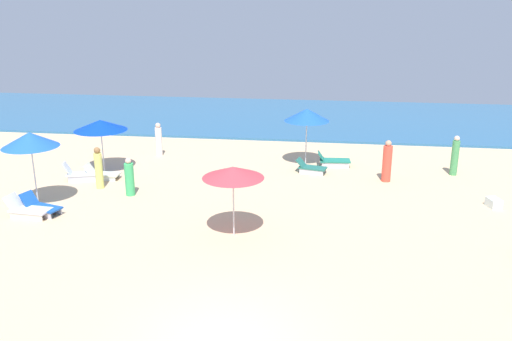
{
  "coord_description": "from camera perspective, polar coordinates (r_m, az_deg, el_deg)",
  "views": [
    {
      "loc": [
        2.08,
        -9.68,
        7.17
      ],
      "look_at": [
        -0.52,
        9.5,
        1.0
      ],
      "focal_mm": 37.4,
      "sensor_mm": 36.0,
      "label": 1
    }
  ],
  "objects": [
    {
      "name": "lounge_chair_5_1",
      "position": [
        23.34,
        5.86,
        0.32
      ],
      "size": [
        1.4,
        0.85,
        0.61
      ],
      "rotation": [
        0.0,
        0.0,
        1.34
      ],
      "color": "silver",
      "rests_on": "ground_plane"
    },
    {
      "name": "umbrella_2",
      "position": [
        16.44,
        -2.47,
        -0.2
      ],
      "size": [
        1.94,
        1.94,
        2.31
      ],
      "color": "silver",
      "rests_on": "ground_plane"
    },
    {
      "name": "lounge_chair_3_1",
      "position": [
        23.37,
        -16.23,
        -0.34
      ],
      "size": [
        1.44,
        0.64,
        0.65
      ],
      "rotation": [
        0.0,
        0.0,
        1.59
      ],
      "color": "silver",
      "rests_on": "ground_plane"
    },
    {
      "name": "beachgoer_4",
      "position": [
        24.34,
        20.5,
        1.42
      ],
      "size": [
        0.34,
        0.34,
        1.73
      ],
      "rotation": [
        0.0,
        0.0,
        3.25
      ],
      "color": "#489A58",
      "rests_on": "ground_plane"
    },
    {
      "name": "lounge_chair_1_1",
      "position": [
        20.15,
        -23.25,
        -3.83
      ],
      "size": [
        1.56,
        0.79,
        0.77
      ],
      "rotation": [
        0.0,
        0.0,
        1.49
      ],
      "color": "silver",
      "rests_on": "ground_plane"
    },
    {
      "name": "umbrella_1",
      "position": [
        20.46,
        -23.03,
        3.05
      ],
      "size": [
        1.99,
        1.99,
        2.77
      ],
      "color": "silver",
      "rests_on": "ground_plane"
    },
    {
      "name": "beachgoer_0",
      "position": [
        22.65,
        13.84,
        0.85
      ],
      "size": [
        0.46,
        0.46,
        1.75
      ],
      "rotation": [
        0.0,
        0.0,
        4.46
      ],
      "color": "#EC4D3A",
      "rests_on": "ground_plane"
    },
    {
      "name": "umbrella_3",
      "position": [
        23.92,
        -16.31,
        4.67
      ],
      "size": [
        2.27,
        2.27,
        2.31
      ],
      "color": "silver",
      "rests_on": "ground_plane"
    },
    {
      "name": "lounge_chair_1_0",
      "position": [
        20.25,
        -22.07,
        -3.62
      ],
      "size": [
        1.56,
        0.97,
        0.73
      ],
      "rotation": [
        0.0,
        0.0,
        1.28
      ],
      "color": "silver",
      "rests_on": "ground_plane"
    },
    {
      "name": "lounge_chair_3_0",
      "position": [
        23.39,
        -18.24,
        -0.34
      ],
      "size": [
        1.53,
        0.94,
        0.82
      ],
      "rotation": [
        0.0,
        0.0,
        1.86
      ],
      "color": "silver",
      "rests_on": "ground_plane"
    },
    {
      "name": "beachgoer_2",
      "position": [
        20.99,
        -13.38,
        -0.79
      ],
      "size": [
        0.45,
        0.45,
        1.5
      ],
      "rotation": [
        0.0,
        0.0,
        1.91
      ],
      "color": "#3DB969",
      "rests_on": "ground_plane"
    },
    {
      "name": "beachgoer_3",
      "position": [
        26.1,
        -10.36,
        3.2
      ],
      "size": [
        0.4,
        0.4,
        1.63
      ],
      "rotation": [
        0.0,
        0.0,
        5.94
      ],
      "color": "white",
      "rests_on": "ground_plane"
    },
    {
      "name": "ocean",
      "position": [
        34.43,
        4.11,
        5.71
      ],
      "size": [
        60.0,
        12.1,
        0.12
      ],
      "primitive_type": "cube",
      "color": "#2B6492",
      "rests_on": "ground_plane"
    },
    {
      "name": "lounge_chair_5_0",
      "position": [
        24.42,
        8.22,
        1.06
      ],
      "size": [
        1.5,
        0.78,
        0.65
      ],
      "rotation": [
        0.0,
        0.0,
        1.65
      ],
      "color": "silver",
      "rests_on": "ground_plane"
    },
    {
      "name": "cooler_box_1",
      "position": [
        21.25,
        24.09,
        -3.18
      ],
      "size": [
        0.52,
        0.64,
        0.33
      ],
      "primitive_type": "cube",
      "rotation": [
        0.0,
        0.0,
        1.83
      ],
      "color": "white",
      "rests_on": "ground_plane"
    },
    {
      "name": "beachgoer_1",
      "position": [
        22.07,
        -16.47,
        0.2
      ],
      "size": [
        0.43,
        0.43,
        1.69
      ],
      "rotation": [
        0.0,
        0.0,
        0.98
      ],
      "color": "#E4E36F",
      "rests_on": "ground_plane"
    },
    {
      "name": "umbrella_5",
      "position": [
        24.02,
        5.47,
        5.94
      ],
      "size": [
        2.02,
        2.02,
        2.59
      ],
      "color": "silver",
      "rests_on": "ground_plane"
    }
  ]
}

